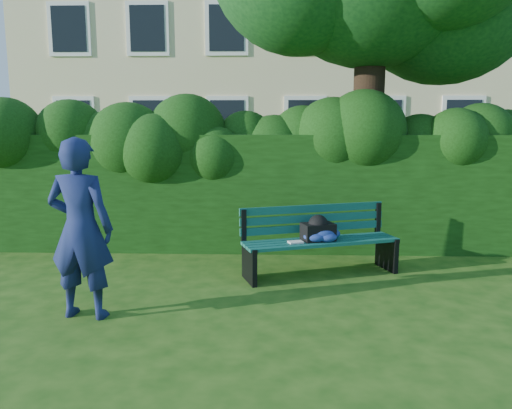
{
  "coord_description": "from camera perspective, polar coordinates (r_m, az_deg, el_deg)",
  "views": [
    {
      "loc": [
        0.21,
        -5.64,
        1.97
      ],
      "look_at": [
        0.0,
        0.6,
        0.95
      ],
      "focal_mm": 35.0,
      "sensor_mm": 36.0,
      "label": 1
    }
  ],
  "objects": [
    {
      "name": "ground",
      "position": [
        5.97,
        -0.2,
        -9.97
      ],
      "size": [
        80.0,
        80.0,
        0.0
      ],
      "primitive_type": "plane",
      "color": "#1F4B12",
      "rests_on": "ground"
    },
    {
      "name": "apartment_building",
      "position": [
        20.03,
        1.37,
        20.87
      ],
      "size": [
        16.0,
        8.08,
        12.0
      ],
      "color": "beige",
      "rests_on": "ground"
    },
    {
      "name": "hedge",
      "position": [
        7.91,
        0.39,
        1.5
      ],
      "size": [
        10.0,
        1.0,
        1.8
      ],
      "color": "black",
      "rests_on": "ground"
    },
    {
      "name": "park_bench",
      "position": [
        6.57,
        7.21,
        -3.72
      ],
      "size": [
        2.11,
        1.17,
        0.89
      ],
      "rotation": [
        0.0,
        0.0,
        0.32
      ],
      "color": "#0E4943",
      "rests_on": "ground"
    },
    {
      "name": "man_reading",
      "position": [
        5.31,
        -19.42,
        -2.65
      ],
      "size": [
        0.71,
        0.5,
        1.84
      ],
      "primitive_type": "imported",
      "rotation": [
        0.0,
        0.0,
        3.04
      ],
      "color": "navy",
      "rests_on": "ground"
    }
  ]
}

